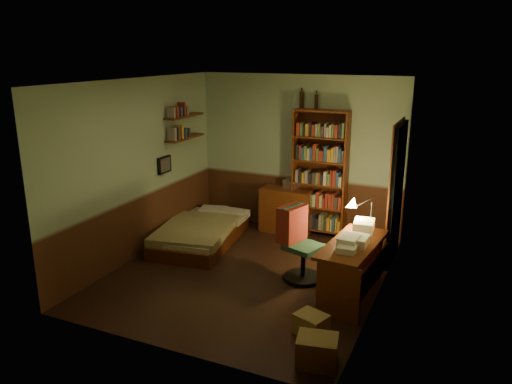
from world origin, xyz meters
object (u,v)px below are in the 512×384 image
at_px(bed, 201,226).
at_px(cardboard_box_b, 311,324).
at_px(desk_lamp, 372,204).
at_px(mini_stereo, 291,184).
at_px(dresser, 286,210).
at_px(office_chair, 304,246).
at_px(desk, 352,269).
at_px(bookshelf, 320,174).
at_px(cardboard_box_a, 317,351).

height_order(bed, cardboard_box_b, bed).
relative_size(bed, desk_lamp, 2.97).
xyz_separation_m(mini_stereo, desk_lamp, (1.60, -1.30, 0.21)).
xyz_separation_m(dresser, office_chair, (0.87, -1.66, 0.11)).
distance_m(desk, office_chair, 0.72).
height_order(dresser, desk_lamp, desk_lamp).
relative_size(mini_stereo, cardboard_box_b, 0.71).
distance_m(mini_stereo, desk_lamp, 2.07).
bearing_deg(cardboard_box_b, bookshelf, 105.97).
relative_size(mini_stereo, bookshelf, 0.11).
bearing_deg(desk, office_chair, 171.53).
relative_size(bed, office_chair, 1.95).
xyz_separation_m(desk, office_chair, (-0.69, 0.17, 0.13)).
relative_size(office_chair, cardboard_box_b, 2.91).
bearing_deg(cardboard_box_a, mini_stereo, 114.13).
height_order(bookshelf, desk_lamp, bookshelf).
height_order(desk, cardboard_box_a, desk).
xyz_separation_m(bed, bookshelf, (1.59, 1.12, 0.76)).
bearing_deg(mini_stereo, bookshelf, 7.44).
relative_size(desk, office_chair, 1.38).
height_order(bed, mini_stereo, mini_stereo).
bearing_deg(office_chair, cardboard_box_a, -48.98).
bearing_deg(cardboard_box_a, office_chair, 113.15).
distance_m(dresser, cardboard_box_b, 3.21).
xyz_separation_m(desk, cardboard_box_b, (-0.17, -1.05, -0.24)).
bearing_deg(bookshelf, bed, -145.36).
relative_size(bed, desk, 1.42).
relative_size(bed, cardboard_box_b, 5.68).
bearing_deg(desk_lamp, cardboard_box_a, -81.67).
bearing_deg(bookshelf, cardboard_box_a, -73.31).
relative_size(bed, cardboard_box_a, 4.73).
bearing_deg(mini_stereo, cardboard_box_a, -53.85).
height_order(bed, desk, desk).
xyz_separation_m(dresser, mini_stereo, (0.03, 0.13, 0.44)).
bearing_deg(desk, bookshelf, 123.50).
relative_size(desk, cardboard_box_b, 4.01).
bearing_deg(mini_stereo, dresser, -93.33).
xyz_separation_m(bed, dresser, (1.06, 1.03, 0.10)).
bearing_deg(bed, dresser, 36.65).
relative_size(desk, desk_lamp, 2.10).
height_order(bed, dresser, dresser).
bearing_deg(dresser, cardboard_box_b, -65.00).
bearing_deg(bookshelf, cardboard_box_b, -74.51).
bearing_deg(dresser, bookshelf, 8.41).
distance_m(desk_lamp, cardboard_box_a, 2.37).
bearing_deg(office_chair, desk_lamp, 50.50).
distance_m(desk_lamp, cardboard_box_b, 1.95).
height_order(desk_lamp, cardboard_box_a, desk_lamp).
distance_m(bed, mini_stereo, 1.68).
xyz_separation_m(mini_stereo, bookshelf, (0.50, -0.04, 0.23)).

